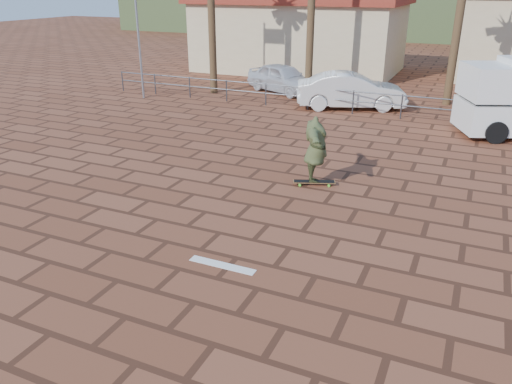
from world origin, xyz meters
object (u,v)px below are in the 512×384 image
car_white (351,91)px  car_silver (283,78)px  skateboarder (316,150)px  longboard (314,182)px

car_white → car_silver: bearing=42.7°
car_silver → car_white: size_ratio=0.89×
skateboarder → car_white: size_ratio=0.48×
skateboarder → longboard: bearing=131.1°
car_silver → longboard: bearing=-128.4°
longboard → skateboarder: skateboarder is taller
longboard → car_white: bearing=77.3°
car_silver → car_white: bearing=-90.7°
skateboarder → car_silver: size_ratio=0.54×
car_white → skateboarder: bearing=168.3°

